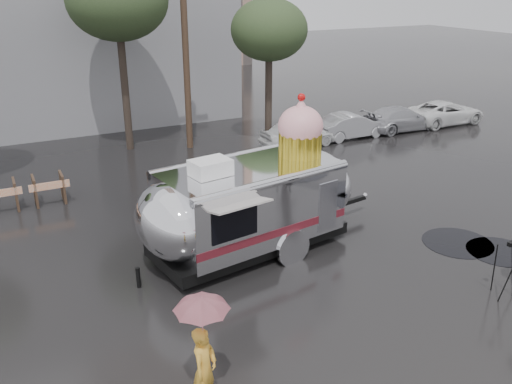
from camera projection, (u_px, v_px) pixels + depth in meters
ground at (302, 327)px, 12.04m from camera, size 120.00×120.00×0.00m
utility_pole at (185, 43)px, 22.99m from camera, size 1.60×0.28×9.00m
tree_mid at (117, 0)px, 22.14m from camera, size 4.20×4.20×8.03m
tree_right at (269, 31)px, 23.45m from camera, size 3.36×3.36×6.42m
barricade_row at (1, 196)px, 17.82m from camera, size 4.30×0.80×1.00m
parked_cars at (382, 119)px, 26.63m from camera, size 13.20×1.90×1.50m
airstream_trailer at (253, 200)px, 14.91m from camera, size 8.05×3.85×4.37m
person_left at (204, 370)px, 9.50m from camera, size 0.72×0.71×1.68m
umbrella_pink at (202, 316)px, 9.08m from camera, size 1.18×1.18×2.35m
tripod at (506, 265)px, 12.90m from camera, size 0.53×0.61×1.47m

